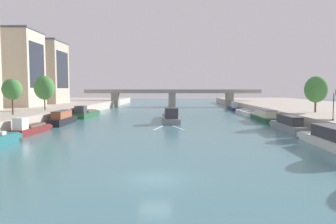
# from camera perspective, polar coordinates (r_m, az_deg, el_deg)

# --- Properties ---
(ground_plane) EXTENTS (400.00, 400.00, 0.00)m
(ground_plane) POSITION_cam_1_polar(r_m,az_deg,el_deg) (24.55, -2.34, -12.31)
(ground_plane) COLOR teal
(quay_left) EXTENTS (36.00, 170.00, 2.45)m
(quay_left) POSITION_cam_1_polar(r_m,az_deg,el_deg) (89.38, -26.80, 0.11)
(quay_left) COLOR #B7AD9E
(quay_left) RESTS_ON ground
(quay_right) EXTENTS (36.00, 170.00, 2.45)m
(quay_right) POSITION_cam_1_polar(r_m,az_deg,el_deg) (87.91, 27.98, 0.01)
(quay_right) COLOR #B7AD9E
(quay_right) RESTS_ON ground
(barge_midriver) EXTENTS (4.49, 18.65, 3.18)m
(barge_midriver) POSITION_cam_1_polar(r_m,az_deg,el_deg) (67.73, 0.45, -0.87)
(barge_midriver) COLOR gray
(barge_midriver) RESTS_ON ground
(wake_behind_barge) EXTENTS (5.59, 6.05, 0.03)m
(wake_behind_barge) POSITION_cam_1_polar(r_m,az_deg,el_deg) (55.66, 0.03, -2.94)
(wake_behind_barge) COLOR silver
(wake_behind_barge) RESTS_ON ground
(moored_boat_left_upstream) EXTENTS (2.30, 10.24, 2.82)m
(moored_boat_left_upstream) POSITION_cam_1_polar(r_m,az_deg,el_deg) (52.71, -24.03, -2.81)
(moored_boat_left_upstream) COLOR maroon
(moored_boat_left_upstream) RESTS_ON ground
(moored_boat_left_second) EXTENTS (2.62, 11.87, 2.75)m
(moored_boat_left_second) POSITION_cam_1_polar(r_m,az_deg,el_deg) (64.92, -18.84, -1.13)
(moored_boat_left_second) COLOR black
(moored_boat_left_second) RESTS_ON ground
(moored_boat_left_end) EXTENTS (3.10, 14.85, 3.00)m
(moored_boat_left_end) POSITION_cam_1_polar(r_m,az_deg,el_deg) (80.20, -14.85, -0.22)
(moored_boat_left_end) COLOR #235633
(moored_boat_left_end) RESTS_ON ground
(moored_boat_right_lone) EXTENTS (2.99, 14.72, 2.58)m
(moored_boat_right_lone) POSITION_cam_1_polar(r_m,az_deg,el_deg) (41.31, 28.44, -4.49)
(moored_boat_right_lone) COLOR silver
(moored_boat_right_lone) RESTS_ON ground
(moored_boat_right_second) EXTENTS (2.16, 12.69, 2.68)m
(moored_boat_right_second) POSITION_cam_1_polar(r_m,az_deg,el_deg) (55.12, 21.25, -2.15)
(moored_boat_right_second) COLOR gray
(moored_boat_right_second) RESTS_ON ground
(moored_boat_right_downstream) EXTENTS (3.14, 14.57, 2.64)m
(moored_boat_right_downstream) POSITION_cam_1_polar(r_m,az_deg,el_deg) (70.70, 17.44, -0.71)
(moored_boat_right_downstream) COLOR #235633
(moored_boat_right_downstream) RESTS_ON ground
(moored_boat_right_midway) EXTENTS (2.81, 16.94, 2.10)m
(moored_boat_right_midway) POSITION_cam_1_polar(r_m,az_deg,el_deg) (87.91, 14.23, -0.09)
(moored_boat_right_midway) COLOR silver
(moored_boat_right_midway) RESTS_ON ground
(moored_boat_right_upstream) EXTENTS (2.35, 11.72, 2.89)m
(moored_boat_right_upstream) POSITION_cam_1_polar(r_m,az_deg,el_deg) (103.71, 11.95, 0.78)
(moored_boat_right_upstream) COLOR #1E284C
(moored_boat_right_upstream) RESTS_ON ground
(tree_left_by_lamp) EXTENTS (3.36, 3.36, 6.35)m
(tree_left_by_lamp) POSITION_cam_1_polar(r_m,az_deg,el_deg) (61.02, -26.86, 3.75)
(tree_left_by_lamp) COLOR brown
(tree_left_by_lamp) RESTS_ON quay_left
(tree_left_far) EXTENTS (4.28, 4.28, 7.38)m
(tree_left_far) POSITION_cam_1_polar(r_m,az_deg,el_deg) (71.79, -21.88, 4.16)
(tree_left_far) COLOR brown
(tree_left_far) RESTS_ON quay_left
(tree_right_third) EXTENTS (4.27, 4.27, 7.03)m
(tree_right_third) POSITION_cam_1_polar(r_m,az_deg,el_deg) (66.63, 25.66, 3.78)
(tree_right_third) COLOR brown
(tree_right_third) RESTS_ON quay_right
(lamppost_right_bank) EXTENTS (0.28, 0.28, 4.10)m
(lamppost_right_bank) POSITION_cam_1_polar(r_m,az_deg,el_deg) (50.28, 28.25, 1.16)
(lamppost_right_bank) COLOR black
(lamppost_right_bank) RESTS_ON quay_right
(building_left_corner) EXTENTS (15.55, 10.95, 19.91)m
(building_left_corner) POSITION_cam_1_polar(r_m,az_deg,el_deg) (91.33, -27.35, 7.20)
(building_left_corner) COLOR beige
(building_left_corner) RESTS_ON quay_left
(building_left_far_end) EXTENTS (15.87, 12.46, 19.71)m
(building_left_far_end) POSITION_cam_1_polar(r_m,az_deg,el_deg) (107.10, -22.77, 6.79)
(building_left_far_end) COLOR #B2A38E
(building_left_far_end) RESTS_ON quay_left
(bridge_far) EXTENTS (69.57, 4.40, 6.83)m
(bridge_far) POSITION_cam_1_polar(r_m,az_deg,el_deg) (123.17, 0.77, 3.09)
(bridge_far) COLOR gray
(bridge_far) RESTS_ON ground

